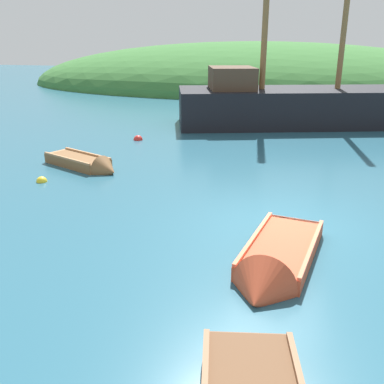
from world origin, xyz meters
name	(u,v)px	position (x,y,z in m)	size (l,w,h in m)	color
ground_plane	(282,224)	(0.00, 0.00, 0.00)	(120.00, 120.00, 0.00)	#285B70
shore_hill	(254,85)	(-4.02, 33.74, 0.00)	(45.53, 24.27, 8.28)	#387033
sailing_ship	(292,111)	(-0.08, 13.43, 0.72)	(14.77, 7.28, 11.53)	black
rowboat_near_dock	(86,165)	(-6.93, 3.38, 0.11)	(3.35, 2.25, 0.94)	brown
rowboat_outer_left	(274,266)	(-0.08, -2.33, 0.10)	(1.85, 3.68, 1.21)	#C64C2D
buoy_yellow	(42,182)	(-7.61, 1.61, 0.00)	(0.34, 0.34, 0.34)	yellow
buoy_red	(138,140)	(-6.72, 8.05, 0.00)	(0.42, 0.42, 0.42)	red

